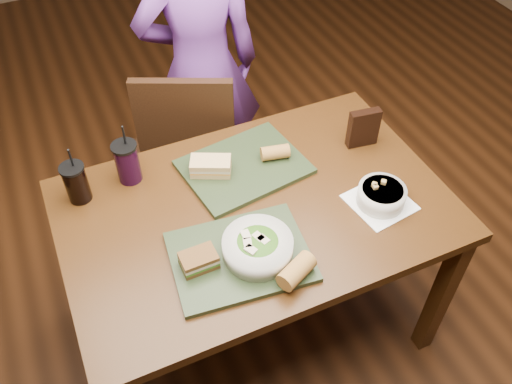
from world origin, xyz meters
TOP-DOWN VIEW (x-y plane):
  - ground at (0.00, 0.00)m, footprint 6.00×6.00m
  - dining_table at (0.00, 0.00)m, footprint 1.30×0.85m
  - chair_far at (-0.06, 0.66)m, footprint 0.53×0.55m
  - diner at (0.12, 0.86)m, footprint 0.59×0.44m
  - tray_near at (-0.13, -0.18)m, footprint 0.45×0.36m
  - tray_far at (0.04, 0.19)m, footprint 0.46×0.38m
  - salad_bowl at (-0.08, -0.20)m, footprint 0.22×0.22m
  - soup_bowl at (0.39, -0.16)m, footprint 0.22×0.22m
  - sandwich_near at (-0.26, -0.17)m, footprint 0.11×0.08m
  - sandwich_far at (-0.08, 0.20)m, footprint 0.16×0.13m
  - baguette_near at (-0.01, -0.32)m, footprint 0.14×0.11m
  - baguette_far at (0.15, 0.18)m, footprint 0.11×0.07m
  - cup_cola at (-0.53, 0.28)m, footprint 0.08×0.08m
  - cup_berry at (-0.35, 0.31)m, footprint 0.09×0.09m
  - chip_bag at (0.49, 0.13)m, footprint 0.12×0.05m

SIDE VIEW (x-z plane):
  - ground at x=0.00m, z-range 0.00..0.00m
  - chair_far at x=-0.06m, z-range 0.05..0.98m
  - dining_table at x=0.00m, z-range 0.28..1.03m
  - diner at x=0.12m, z-range 0.00..1.50m
  - tray_near at x=-0.13m, z-range 0.75..0.77m
  - tray_far at x=0.04m, z-range 0.75..0.77m
  - soup_bowl at x=0.39m, z-range 0.75..0.83m
  - sandwich_near at x=-0.26m, z-range 0.77..0.82m
  - baguette_far at x=0.15m, z-range 0.77..0.82m
  - sandwich_far at x=-0.08m, z-range 0.77..0.82m
  - baguette_near at x=-0.01m, z-range 0.77..0.83m
  - salad_bowl at x=-0.08m, z-range 0.77..0.84m
  - cup_cola at x=-0.53m, z-range 0.71..0.94m
  - chip_bag at x=0.49m, z-range 0.75..0.90m
  - cup_berry at x=-0.35m, z-range 0.71..0.95m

